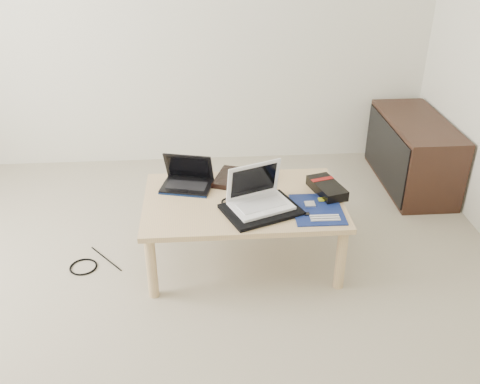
{
  "coord_description": "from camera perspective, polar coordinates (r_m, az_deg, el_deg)",
  "views": [
    {
      "loc": [
        0.27,
        -1.96,
        1.88
      ],
      "look_at": [
        0.46,
        0.6,
        0.45
      ],
      "focal_mm": 40.0,
      "sensor_mm": 36.0,
      "label": 1
    }
  ],
  "objects": [
    {
      "name": "media_cabinet",
      "position": [
        4.06,
        17.87,
        4.02
      ],
      "size": [
        0.41,
        0.9,
        0.5
      ],
      "color": "#341F15",
      "rests_on": "ground"
    },
    {
      "name": "remote",
      "position": [
        3.05,
        2.36,
        0.37
      ],
      "size": [
        0.13,
        0.25,
        0.02
      ],
      "color": "silver",
      "rests_on": "coffee_table"
    },
    {
      "name": "coffee_table",
      "position": [
        2.99,
        0.31,
        -1.6
      ],
      "size": [
        1.1,
        0.7,
        0.4
      ],
      "color": "tan",
      "rests_on": "ground"
    },
    {
      "name": "motherboard",
      "position": [
        2.9,
        8.28,
        -1.82
      ],
      "size": [
        0.27,
        0.33,
        0.02
      ],
      "color": "#0C154F",
      "rests_on": "coffee_table"
    },
    {
      "name": "floor_cable_trail",
      "position": [
        3.27,
        -14.09,
        -6.91
      ],
      "size": [
        0.21,
        0.25,
        0.01
      ],
      "primitive_type": "cylinder",
      "rotation": [
        1.57,
        0.0,
        0.7
      ],
      "color": "black",
      "rests_on": "ground"
    },
    {
      "name": "cable_coil",
      "position": [
        2.93,
        -1.15,
        -1.06
      ],
      "size": [
        0.1,
        0.1,
        0.01
      ],
      "primitive_type": "torus",
      "rotation": [
        0.0,
        0.0,
        -0.16
      ],
      "color": "black",
      "rests_on": "coffee_table"
    },
    {
      "name": "tablet",
      "position": [
        3.03,
        1.1,
        0.02
      ],
      "size": [
        0.24,
        0.19,
        0.01
      ],
      "color": "black",
      "rests_on": "coffee_table"
    },
    {
      "name": "neoprene_sleeve",
      "position": [
        2.85,
        2.26,
        -1.92
      ],
      "size": [
        0.46,
        0.4,
        0.02
      ],
      "primitive_type": "cube",
      "rotation": [
        0.0,
        0.0,
        0.38
      ],
      "color": "black",
      "rests_on": "coffee_table"
    },
    {
      "name": "book",
      "position": [
        3.14,
        0.3,
        1.35
      ],
      "size": [
        0.37,
        0.34,
        0.03
      ],
      "color": "black",
      "rests_on": "coffee_table"
    },
    {
      "name": "netbook",
      "position": [
        3.09,
        -5.64,
        1.28
      ],
      "size": [
        0.32,
        0.27,
        0.2
      ],
      "color": "black",
      "rests_on": "coffee_table"
    },
    {
      "name": "white_laptop",
      "position": [
        2.86,
        1.99,
        -0.5
      ],
      "size": [
        0.37,
        0.32,
        0.22
      ],
      "color": "white",
      "rests_on": "neoprene_sleeve"
    },
    {
      "name": "gpu_box",
      "position": [
        3.06,
        9.25,
        0.42
      ],
      "size": [
        0.2,
        0.29,
        0.06
      ],
      "color": "black",
      "rests_on": "coffee_table"
    },
    {
      "name": "floor_cable_coil",
      "position": [
        3.23,
        -16.37,
        -7.67
      ],
      "size": [
        0.19,
        0.19,
        0.01
      ],
      "primitive_type": "torus",
      "rotation": [
        0.0,
        0.0,
        0.26
      ],
      "color": "black",
      "rests_on": "ground"
    },
    {
      "name": "ground",
      "position": [
        2.73,
        -9.08,
        -14.89
      ],
      "size": [
        4.0,
        4.0,
        0.0
      ],
      "primitive_type": "plane",
      "color": "#B0A38E",
      "rests_on": "ground"
    }
  ]
}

